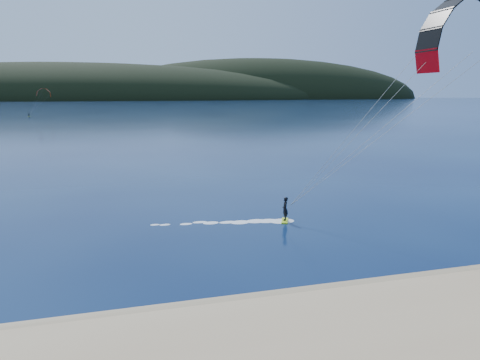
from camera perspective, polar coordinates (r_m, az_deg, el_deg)
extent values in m
cube|color=#957E56|center=(21.82, -0.45, -15.82)|extent=(220.00, 2.50, 0.10)
ellipsoid|color=black|center=(735.73, -19.58, 9.52)|extent=(840.00, 280.00, 110.00)
ellipsoid|color=black|center=(818.50, 3.15, 10.20)|extent=(600.00, 240.00, 140.00)
cube|color=#C3F21C|center=(35.64, 5.68, -5.13)|extent=(1.05, 1.57, 0.09)
imported|color=black|center=(35.39, 5.71, -3.64)|extent=(0.68, 0.80, 1.85)
cylinder|color=gray|center=(33.93, 16.64, 5.53)|extent=(0.02, 0.02, 16.35)
cube|color=#C3F21C|center=(216.06, -25.08, 7.29)|extent=(1.17, 1.12, 0.07)
imported|color=black|center=(216.03, -25.09, 7.49)|extent=(0.93, 0.92, 1.51)
cylinder|color=gray|center=(213.72, -24.31, 8.68)|extent=(0.02, 0.02, 10.75)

